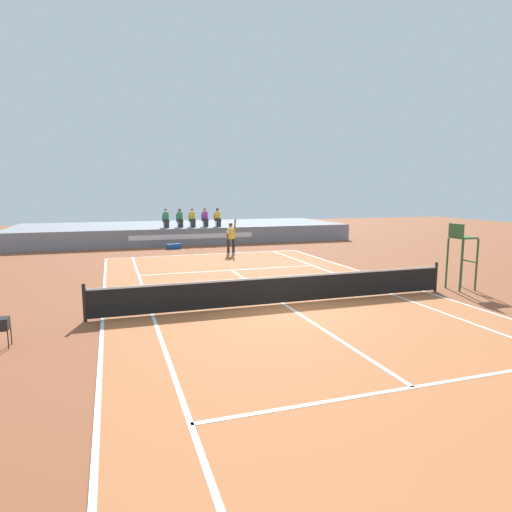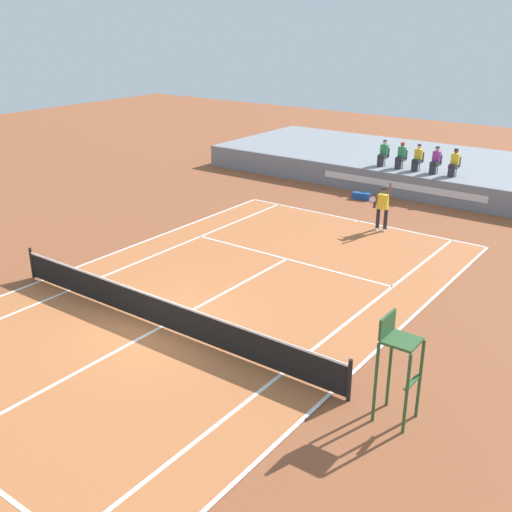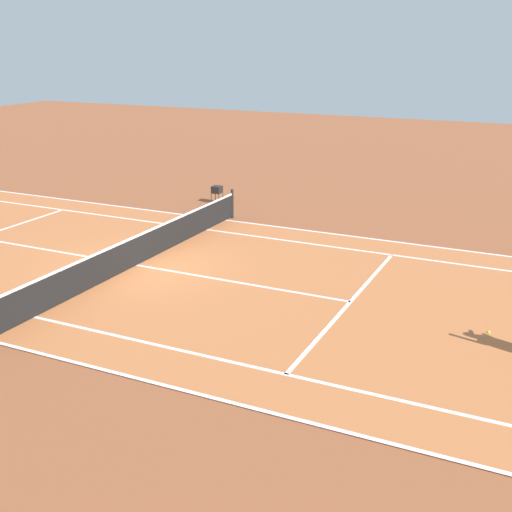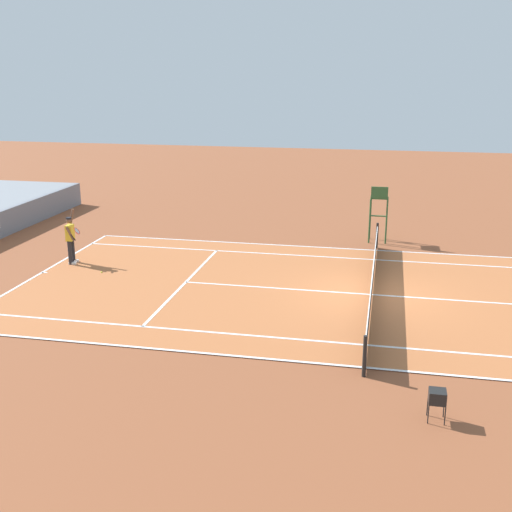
# 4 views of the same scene
# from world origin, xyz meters

# --- Properties ---
(ground_plane) EXTENTS (80.00, 80.00, 0.00)m
(ground_plane) POSITION_xyz_m (0.00, 0.00, 0.00)
(ground_plane) COLOR brown
(court) EXTENTS (11.08, 23.88, 0.03)m
(court) POSITION_xyz_m (0.00, 0.00, 0.01)
(court) COLOR #B76638
(court) RESTS_ON ground
(net) EXTENTS (11.98, 0.10, 1.07)m
(net) POSITION_xyz_m (0.00, 0.00, 0.52)
(net) COLOR black
(net) RESTS_ON ground
(tennis_ball) EXTENTS (0.07, 0.07, 0.07)m
(tennis_ball) POSITION_xyz_m (0.41, 9.75, 0.03)
(tennis_ball) COLOR #D1E533
(tennis_ball) RESTS_ON ground
(ball_hopper) EXTENTS (0.36, 0.36, 0.70)m
(ball_hopper) POSITION_xyz_m (-7.67, -1.59, 0.57)
(ball_hopper) COLOR black
(ball_hopper) RESTS_ON ground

